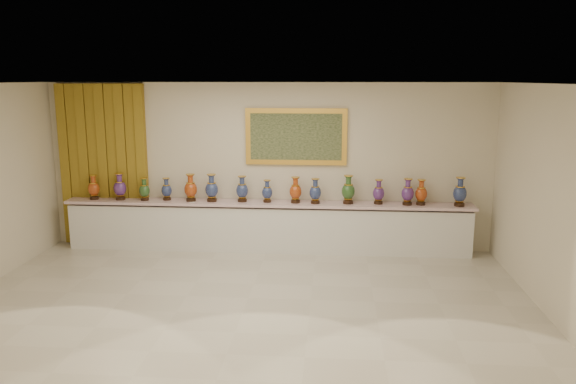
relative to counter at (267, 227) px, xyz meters
name	(u,v)px	position (x,y,z in m)	size (l,w,h in m)	color
ground	(248,298)	(0.00, -2.27, -0.44)	(8.00, 8.00, 0.00)	beige
room	(134,161)	(-2.46, 0.17, 1.15)	(8.00, 8.00, 8.00)	beige
counter	(267,227)	(0.00, 0.00, 0.00)	(7.28, 0.48, 0.90)	white
vase_0	(94,188)	(-3.16, -0.04, 0.66)	(0.25, 0.25, 0.45)	#311D0D
vase_1	(120,188)	(-2.68, -0.03, 0.68)	(0.29, 0.29, 0.49)	#311D0D
vase_2	(144,190)	(-2.22, -0.04, 0.65)	(0.24, 0.24, 0.41)	#311D0D
vase_3	(167,190)	(-1.83, 0.02, 0.64)	(0.19, 0.19, 0.40)	#311D0D
vase_4	(191,189)	(-1.36, -0.05, 0.69)	(0.25, 0.25, 0.49)	#311D0D
vase_5	(212,189)	(-0.99, -0.04, 0.69)	(0.29, 0.29, 0.49)	#311D0D
vase_6	(242,190)	(-0.44, -0.01, 0.67)	(0.25, 0.25, 0.46)	#311D0D
vase_7	(267,192)	(0.01, -0.02, 0.64)	(0.20, 0.20, 0.40)	#311D0D
vase_8	(296,191)	(0.52, -0.03, 0.67)	(0.23, 0.23, 0.47)	#311D0D
vase_9	(315,192)	(0.87, -0.06, 0.66)	(0.26, 0.26, 0.45)	#311D0D
vase_10	(348,191)	(1.44, -0.02, 0.69)	(0.27, 0.27, 0.50)	#311D0D
vase_11	(379,193)	(1.98, 0.00, 0.66)	(0.27, 0.27, 0.43)	#311D0D
vase_12	(408,193)	(2.47, -0.04, 0.67)	(0.25, 0.25, 0.47)	#311D0D
vase_13	(421,193)	(2.71, -0.02, 0.67)	(0.24, 0.24, 0.45)	#311D0D
vase_14	(460,193)	(3.36, -0.06, 0.69)	(0.31, 0.31, 0.50)	#311D0D
label_card	(192,202)	(-1.32, -0.14, 0.47)	(0.10, 0.06, 0.00)	white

